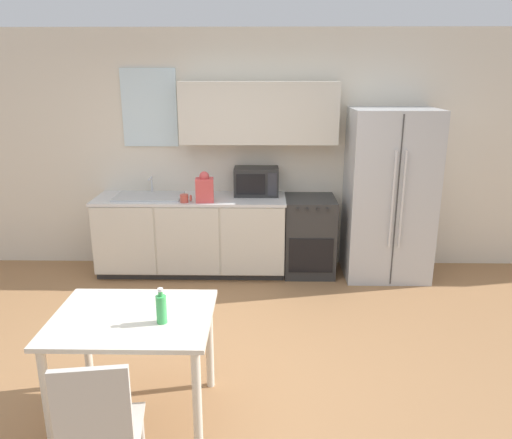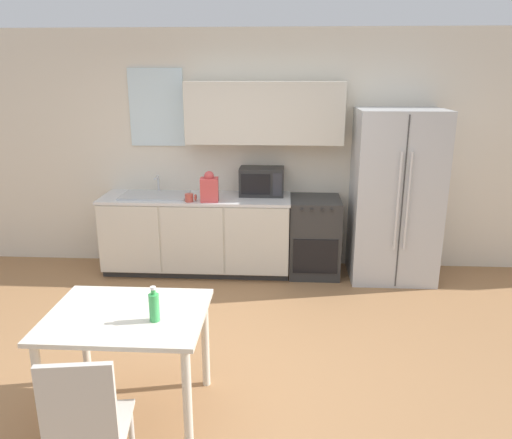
{
  "view_description": "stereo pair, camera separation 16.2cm",
  "coord_description": "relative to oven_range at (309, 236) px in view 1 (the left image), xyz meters",
  "views": [
    {
      "loc": [
        0.41,
        -3.44,
        2.25
      ],
      "look_at": [
        0.34,
        0.57,
        1.05
      ],
      "focal_mm": 35.0,
      "sensor_mm": 36.0,
      "label": 1
    },
    {
      "loc": [
        0.57,
        -3.43,
        2.25
      ],
      "look_at": [
        0.34,
        0.57,
        1.05
      ],
      "focal_mm": 35.0,
      "sensor_mm": 36.0,
      "label": 2
    }
  ],
  "objects": [
    {
      "name": "refrigerator",
      "position": [
        0.86,
        -0.05,
        0.49
      ],
      "size": [
        0.91,
        0.73,
        1.87
      ],
      "color": "silver",
      "rests_on": "ground_plane"
    },
    {
      "name": "kitchen_sink",
      "position": [
        -1.81,
        -0.01,
        0.46
      ],
      "size": [
        0.74,
        0.45,
        0.2
      ],
      "color": "#B7BABC",
      "rests_on": "kitchen_counter"
    },
    {
      "name": "wall_back",
      "position": [
        -0.88,
        0.29,
        0.99
      ],
      "size": [
        12.0,
        0.38,
        2.7
      ],
      "color": "beige",
      "rests_on": "ground_plane"
    },
    {
      "name": "dining_table",
      "position": [
        -1.35,
        -2.55,
        0.19
      ],
      "size": [
        1.02,
        0.81,
        0.75
      ],
      "color": "beige",
      "rests_on": "ground_plane"
    },
    {
      "name": "drink_bottle",
      "position": [
        -1.14,
        -2.63,
        0.41
      ],
      "size": [
        0.07,
        0.07,
        0.23
      ],
      "color": "#3FB259",
      "rests_on": "dining_table"
    },
    {
      "name": "ground_plane",
      "position": [
        -0.92,
        -1.97,
        -0.44
      ],
      "size": [
        12.0,
        12.0,
        0.0
      ],
      "primitive_type": "plane",
      "color": "#9E7047"
    },
    {
      "name": "grocery_bag_0",
      "position": [
        -1.16,
        -0.2,
        0.6
      ],
      "size": [
        0.2,
        0.18,
        0.33
      ],
      "rotation": [
        0.0,
        0.0,
        0.09
      ],
      "color": "#D14C4C",
      "rests_on": "kitchen_counter"
    },
    {
      "name": "microwave",
      "position": [
        -0.61,
        0.11,
        0.61
      ],
      "size": [
        0.5,
        0.32,
        0.31
      ],
      "color": "#282828",
      "rests_on": "kitchen_counter"
    },
    {
      "name": "coffee_mug",
      "position": [
        -1.36,
        -0.24,
        0.5
      ],
      "size": [
        0.12,
        0.09,
        0.09
      ],
      "color": "#BF4C3F",
      "rests_on": "kitchen_counter"
    },
    {
      "name": "kitchen_counter",
      "position": [
        -1.34,
        -0.02,
        0.01
      ],
      "size": [
        2.12,
        0.64,
        0.89
      ],
      "color": "#333333",
      "rests_on": "ground_plane"
    },
    {
      "name": "oven_range",
      "position": [
        0.0,
        0.0,
        0.0
      ],
      "size": [
        0.56,
        0.61,
        0.88
      ],
      "color": "#2D2D2D",
      "rests_on": "ground_plane"
    },
    {
      "name": "dining_chair_near",
      "position": [
        -1.34,
        -3.33,
        0.1
      ],
      "size": [
        0.45,
        0.45,
        0.93
      ],
      "rotation": [
        0.0,
        0.0,
        0.14
      ],
      "color": "beige",
      "rests_on": "ground_plane"
    }
  ]
}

